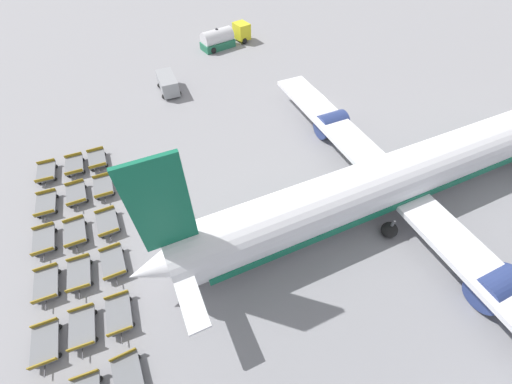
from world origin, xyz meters
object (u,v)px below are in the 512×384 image
baggage_dolly_row_mid_b_col_b (103,187)px  baggage_dolly_row_mid_b_col_c (108,223)px  fuel_tanker_primary (223,38)px  baggage_dolly_row_mid_a_col_a (75,165)px  service_van (168,83)px  baggage_dolly_row_near_col_a (46,172)px  baggage_dolly_row_mid_b_col_e (119,314)px  baggage_dolly_row_mid_b_col_d (113,262)px  baggage_dolly_row_mid_a_col_b (76,194)px  baggage_dolly_row_mid_a_col_d (79,274)px  baggage_dolly_row_mid_b_col_f (128,377)px  baggage_dolly_row_mid_b_col_a (97,159)px  baggage_dolly_row_near_col_c (44,240)px  baggage_dolly_row_mid_a_col_c (75,232)px  airplane (408,174)px  baggage_dolly_row_near_col_b (46,204)px  baggage_dolly_row_near_col_d (46,284)px  baggage_dolly_row_near_col_e (45,344)px  baggage_dolly_row_mid_a_col_e (82,328)px

baggage_dolly_row_mid_b_col_b → baggage_dolly_row_mid_b_col_c: 4.49m
fuel_tanker_primary → baggage_dolly_row_mid_a_col_a: size_ratio=2.45×
service_van → baggage_dolly_row_near_col_a: 18.11m
fuel_tanker_primary → baggage_dolly_row_mid_b_col_e: size_ratio=2.44×
service_van → baggage_dolly_row_mid_b_col_d: (23.60, -9.54, -0.68)m
baggage_dolly_row_mid_a_col_b → baggage_dolly_row_mid_a_col_d: (8.67, -0.10, 0.00)m
fuel_tanker_primary → baggage_dolly_row_mid_b_col_f: bearing=-26.0°
fuel_tanker_primary → baggage_dolly_row_mid_b_col_a: size_ratio=2.44×
baggage_dolly_row_near_col_c → baggage_dolly_row_mid_a_col_c: 2.39m
baggage_dolly_row_mid_b_col_d → baggage_dolly_row_mid_a_col_c: bearing=-147.5°
airplane → baggage_dolly_row_near_col_b: airplane is taller
baggage_dolly_row_near_col_d → baggage_dolly_row_mid_b_col_d: bearing=89.3°
baggage_dolly_row_near_col_d → baggage_dolly_row_near_col_e: (4.48, 0.02, 0.00)m
baggage_dolly_row_near_col_c → baggage_dolly_row_mid_a_col_d: bearing=30.4°
baggage_dolly_row_near_col_b → baggage_dolly_row_mid_a_col_d: size_ratio=1.00×
baggage_dolly_row_near_col_e → baggage_dolly_row_mid_a_col_a: (-17.21, 2.34, 0.00)m
fuel_tanker_primary → baggage_dolly_row_mid_a_col_d: fuel_tanker_primary is taller
fuel_tanker_primary → baggage_dolly_row_mid_a_col_b: (24.93, -22.90, -0.81)m
baggage_dolly_row_mid_b_col_a → airplane: bearing=58.6°
baggage_dolly_row_near_col_a → baggage_dolly_row_mid_a_col_b: 4.93m
baggage_dolly_row_near_col_d → baggage_dolly_row_mid_a_col_d: (0.08, 2.28, 0.00)m
baggage_dolly_row_mid_a_col_c → baggage_dolly_row_near_col_e: bearing=-13.9°
baggage_dolly_row_near_col_b → airplane: bearing=69.7°
baggage_dolly_row_near_col_e → baggage_dolly_row_mid_b_col_d: (-4.42, 4.74, 0.00)m
baggage_dolly_row_mid_a_col_e → baggage_dolly_row_mid_b_col_a: same height
baggage_dolly_row_near_col_c → baggage_dolly_row_near_col_d: same height
baggage_dolly_row_near_col_c → baggage_dolly_row_mid_b_col_a: 9.79m
baggage_dolly_row_near_col_c → baggage_dolly_row_mid_b_col_b: size_ratio=1.00×
baggage_dolly_row_near_col_d → baggage_dolly_row_mid_b_col_b: size_ratio=1.00×
baggage_dolly_row_mid_b_col_b → baggage_dolly_row_mid_a_col_b: bearing=-90.6°
baggage_dolly_row_near_col_e → baggage_dolly_row_mid_b_col_d: size_ratio=0.99×
service_van → baggage_dolly_row_mid_b_col_b: service_van is taller
baggage_dolly_row_mid_b_col_a → baggage_dolly_row_mid_b_col_c: same height
fuel_tanker_primary → baggage_dolly_row_mid_b_col_c: size_ratio=2.43×
baggage_dolly_row_mid_a_col_c → baggage_dolly_row_mid_b_col_b: size_ratio=1.01×
baggage_dolly_row_mid_a_col_d → baggage_dolly_row_mid_a_col_e: size_ratio=1.00×
baggage_dolly_row_mid_a_col_e → baggage_dolly_row_mid_b_col_a: 17.27m
baggage_dolly_row_near_col_d → baggage_dolly_row_mid_a_col_e: (4.34, 2.30, 0.00)m
fuel_tanker_primary → baggage_dolly_row_mid_a_col_a: fuel_tanker_primary is taller
airplane → baggage_dolly_row_near_col_c: bearing=-103.1°
baggage_dolly_row_near_col_d → baggage_dolly_row_mid_b_col_a: 13.56m
service_van → baggage_dolly_row_mid_b_col_e: (27.88, -9.59, -0.68)m
baggage_dolly_row_mid_a_col_a → baggage_dolly_row_mid_a_col_e: 17.07m
baggage_dolly_row_mid_a_col_b → baggage_dolly_row_mid_b_col_c: bearing=27.5°
baggage_dolly_row_mid_a_col_b → baggage_dolly_row_mid_b_col_f: bearing=7.9°
baggage_dolly_row_mid_b_col_b → baggage_dolly_row_mid_b_col_c: (4.49, -0.06, 0.00)m
airplane → baggage_dolly_row_mid_b_col_b: size_ratio=14.00×
baggage_dolly_row_mid_b_col_b → baggage_dolly_row_mid_a_col_a: bearing=-149.7°
baggage_dolly_row_near_col_a → baggage_dolly_row_mid_a_col_d: size_ratio=1.00×
baggage_dolly_row_mid_b_col_c → baggage_dolly_row_mid_b_col_e: size_ratio=1.00×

